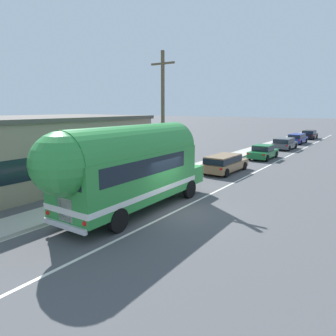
# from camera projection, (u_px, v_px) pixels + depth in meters

# --- Properties ---
(ground_plane) EXTENTS (300.00, 300.00, 0.00)m
(ground_plane) POSITION_uv_depth(u_px,v_px,m) (175.00, 211.00, 14.75)
(ground_plane) COLOR #4C4C4F
(lane_markings) EXTENTS (3.59, 80.00, 0.01)m
(lane_markings) POSITION_uv_depth(u_px,v_px,m) (240.00, 168.00, 25.30)
(lane_markings) COLOR silver
(lane_markings) RESTS_ON ground
(sidewalk_slab) EXTENTS (2.02, 90.00, 0.15)m
(sidewalk_slab) POSITION_uv_depth(u_px,v_px,m) (197.00, 167.00, 25.29)
(sidewalk_slab) COLOR #ADA89E
(sidewalk_slab) RESTS_ON ground
(roadside_building) EXTENTS (8.82, 18.78, 4.34)m
(roadside_building) POSITION_uv_depth(u_px,v_px,m) (4.00, 153.00, 18.86)
(roadside_building) COLOR gray
(roadside_building) RESTS_ON ground
(utility_pole) EXTENTS (1.80, 0.24, 8.50)m
(utility_pole) POSITION_uv_depth(u_px,v_px,m) (163.00, 115.00, 20.29)
(utility_pole) COLOR brown
(utility_pole) RESTS_ON ground
(painted_bus) EXTENTS (2.77, 10.29, 4.12)m
(painted_bus) POSITION_uv_depth(u_px,v_px,m) (127.00, 165.00, 14.07)
(painted_bus) COLOR #2D8C3D
(painted_bus) RESTS_ON ground
(car_lead) EXTENTS (1.98, 4.81, 1.37)m
(car_lead) POSITION_uv_depth(u_px,v_px,m) (224.00, 162.00, 23.51)
(car_lead) COLOR olive
(car_lead) RESTS_ON ground
(car_second) EXTENTS (1.88, 4.36, 1.37)m
(car_second) POSITION_uv_depth(u_px,v_px,m) (263.00, 151.00, 29.89)
(car_second) COLOR #196633
(car_second) RESTS_ON ground
(car_third) EXTENTS (2.07, 4.41, 1.37)m
(car_third) POSITION_uv_depth(u_px,v_px,m) (284.00, 143.00, 36.69)
(car_third) COLOR #474C51
(car_third) RESTS_ON ground
(car_fourth) EXTENTS (1.93, 4.54, 1.37)m
(car_fourth) POSITION_uv_depth(u_px,v_px,m) (297.00, 138.00, 42.70)
(car_fourth) COLOR navy
(car_fourth) RESTS_ON ground
(car_fifth) EXTENTS (1.97, 4.36, 1.37)m
(car_fifth) POSITION_uv_depth(u_px,v_px,m) (309.00, 134.00, 49.15)
(car_fifth) COLOR black
(car_fifth) RESTS_ON ground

